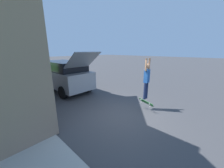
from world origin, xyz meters
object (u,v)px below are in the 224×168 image
at_px(suv_parked, 65,75).
at_px(fire_hydrant, 16,131).
at_px(car_down_street, 15,69).
at_px(skateboard, 146,102).
at_px(skateboarder, 147,79).

relative_size(suv_parked, fire_hydrant, 7.53).
bearing_deg(fire_hydrant, car_down_street, 79.24).
bearing_deg(skateboard, skateboarder, 45.30).
relative_size(car_down_street, skateboard, 5.57).
height_order(suv_parked, car_down_street, suv_parked).
distance_m(suv_parked, fire_hydrant, 5.58).
distance_m(skateboarder, fire_hydrant, 5.45).
xyz_separation_m(skateboard, fire_hydrant, (-4.88, 1.96, 0.01)).
bearing_deg(suv_parked, fire_hydrant, -133.89).
height_order(car_down_street, fire_hydrant, car_down_street).
height_order(car_down_street, skateboard, car_down_street).
bearing_deg(fire_hydrant, skateboard, -21.87).
bearing_deg(skateboard, fire_hydrant, 158.13).
relative_size(suv_parked, skateboard, 6.36).
xyz_separation_m(suv_parked, fire_hydrant, (-3.84, -3.99, -0.74)).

